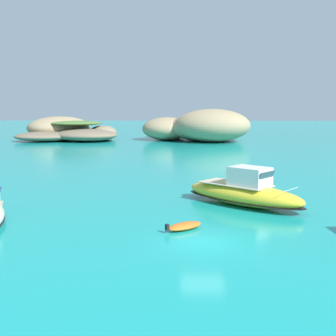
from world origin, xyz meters
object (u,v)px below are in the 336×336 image
islet_large (198,128)px  islet_small (66,130)px  dinghy_tender (184,226)px  motorboat_yellow (244,192)px

islet_large → islet_small: size_ratio=1.02×
islet_small → dinghy_tender: size_ratio=9.52×
islet_small → dinghy_tender: (25.90, -72.87, -1.88)m
islet_small → islet_large: bearing=-4.7°
islet_large → motorboat_yellow: (0.73, -63.55, -1.80)m
islet_large → dinghy_tender: (-4.05, -70.42, -2.61)m
islet_large → motorboat_yellow: islet_large is taller
islet_large → motorboat_yellow: size_ratio=2.65×
motorboat_yellow → dinghy_tender: motorboat_yellow is taller
islet_large → islet_small: 30.06m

